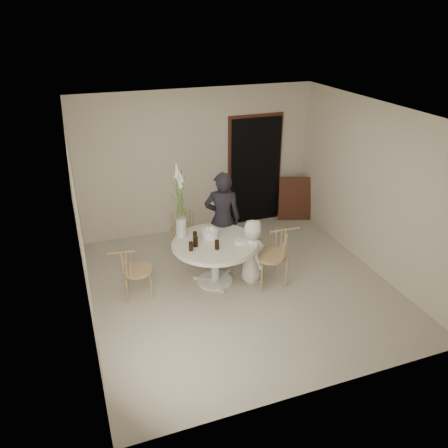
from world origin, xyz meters
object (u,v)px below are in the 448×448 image
object	(u,v)px
boy	(252,252)
girl	(222,219)
birthday_cake	(210,234)
flower_vase	(180,204)
chair_far	(182,223)
chair_left	(130,267)
table	(215,248)
chair_right	(277,248)

from	to	relation	value
boy	girl	bearing A→B (deg)	23.82
girl	birthday_cake	world-z (taller)	girl
girl	flower_vase	distance (m)	0.90
girl	chair_far	bearing A→B (deg)	-34.88
chair_left	boy	distance (m)	1.88
chair_far	boy	distance (m)	1.62
chair_left	table	bearing A→B (deg)	-86.41
chair_far	chair_right	world-z (taller)	chair_right
boy	birthday_cake	world-z (taller)	boy
table	birthday_cake	world-z (taller)	birthday_cake
girl	chair_right	bearing A→B (deg)	146.24
table	girl	size ratio (longest dim) A/B	0.81
girl	boy	distance (m)	0.80
chair_left	birthday_cake	xyz separation A→B (m)	(1.28, 0.06, 0.30)
chair_left	birthday_cake	bearing A→B (deg)	-79.60
birthday_cake	flower_vase	size ratio (longest dim) A/B	0.21
chair_far	flower_vase	world-z (taller)	flower_vase
girl	birthday_cake	xyz separation A→B (m)	(-0.34, -0.39, -0.02)
boy	birthday_cake	xyz separation A→B (m)	(-0.58, 0.32, 0.26)
chair_right	chair_left	distance (m)	2.26
chair_left	birthday_cake	world-z (taller)	birthday_cake
flower_vase	boy	bearing A→B (deg)	-26.93
girl	birthday_cake	bearing A→B (deg)	68.89
table	chair_far	world-z (taller)	chair_far
chair_right	boy	distance (m)	0.39
chair_left	girl	xyz separation A→B (m)	(1.62, 0.45, 0.32)
chair_far	birthday_cake	distance (m)	1.17
chair_right	boy	size ratio (longest dim) A/B	0.85
chair_right	chair_left	world-z (taller)	chair_right
table	chair_right	size ratio (longest dim) A/B	1.46
chair_left	girl	distance (m)	1.71
chair_far	chair_left	size ratio (longest dim) A/B	1.01
birthday_cake	flower_vase	world-z (taller)	flower_vase
flower_vase	chair_far	bearing A→B (deg)	75.49
boy	birthday_cake	size ratio (longest dim) A/B	4.06
birthday_cake	flower_vase	xyz separation A→B (m)	(-0.41, 0.19, 0.48)
chair_left	boy	bearing A→B (deg)	-90.15
chair_right	birthday_cake	size ratio (longest dim) A/B	3.47
chair_far	chair_right	size ratio (longest dim) A/B	0.85
birthday_cake	chair_far	bearing A→B (deg)	98.44
birthday_cake	chair_right	bearing A→B (deg)	-24.92
table	chair_far	bearing A→B (deg)	98.56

